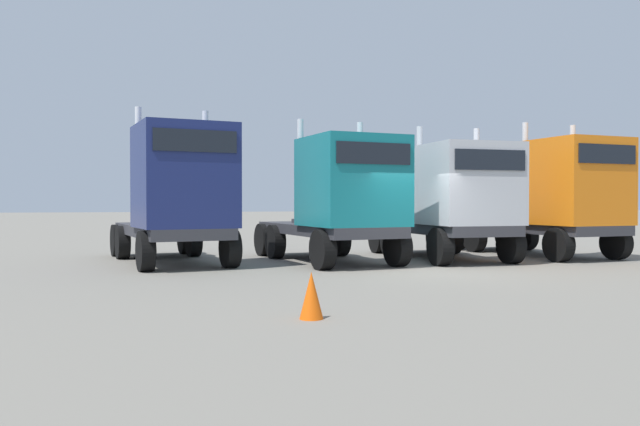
# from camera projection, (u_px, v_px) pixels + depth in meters

# --- Properties ---
(ground) EXTENTS (200.00, 200.00, 0.00)m
(ground) POSITION_uv_depth(u_px,v_px,m) (427.00, 272.00, 16.04)
(ground) COLOR slate
(semi_truck_navy) EXTENTS (3.54, 6.61, 4.39)m
(semi_truck_navy) POSITION_uv_depth(u_px,v_px,m) (179.00, 194.00, 17.61)
(semi_truck_navy) COLOR #333338
(semi_truck_navy) RESTS_ON ground
(semi_truck_teal) EXTENTS (3.33, 6.30, 4.10)m
(semi_truck_teal) POSITION_uv_depth(u_px,v_px,m) (342.00, 198.00, 17.98)
(semi_truck_teal) COLOR #333338
(semi_truck_teal) RESTS_ON ground
(semi_truck_silver) EXTENTS (2.63, 5.93, 3.99)m
(semi_truck_silver) POSITION_uv_depth(u_px,v_px,m) (457.00, 201.00, 18.90)
(semi_truck_silver) COLOR #333338
(semi_truck_silver) RESTS_ON ground
(semi_truck_orange) EXTENTS (3.21, 6.66, 4.24)m
(semi_truck_orange) POSITION_uv_depth(u_px,v_px,m) (560.00, 199.00, 20.12)
(semi_truck_orange) COLOR #333338
(semi_truck_orange) RESTS_ON ground
(traffic_cone_mid) EXTENTS (0.36, 0.36, 0.71)m
(traffic_cone_mid) POSITION_uv_depth(u_px,v_px,m) (311.00, 295.00, 9.60)
(traffic_cone_mid) COLOR #F2590C
(traffic_cone_mid) RESTS_ON ground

